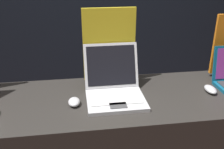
% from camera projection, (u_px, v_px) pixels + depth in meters
% --- Properties ---
extents(laptop_middle, '(0.33, 0.39, 0.28)m').
position_uv_depth(laptop_middle, '(114.00, 86.00, 1.55)').
color(laptop_middle, '#B7B7BC').
rests_on(laptop_middle, display_counter).
extents(mouse_middle, '(0.07, 0.10, 0.04)m').
position_uv_depth(mouse_middle, '(74.00, 102.00, 1.47)').
color(mouse_middle, '#B2B2B7').
rests_on(mouse_middle, display_counter).
extents(promo_stand_middle, '(0.33, 0.07, 0.49)m').
position_uv_depth(promo_stand_middle, '(109.00, 48.00, 1.66)').
color(promo_stand_middle, black).
rests_on(promo_stand_middle, display_counter).
extents(mouse_back, '(0.06, 0.11, 0.04)m').
position_uv_depth(mouse_back, '(210.00, 89.00, 1.61)').
color(mouse_back, '#B2B2B7').
rests_on(mouse_back, display_counter).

